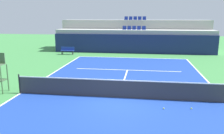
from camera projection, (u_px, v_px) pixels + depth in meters
ground_plane at (118, 98)px, 12.23m from camera, size 80.00×80.00×0.00m
court_surface at (118, 98)px, 12.23m from camera, size 11.00×24.00×0.01m
baseline_far at (131, 58)px, 23.78m from camera, size 11.00×0.10×0.00m
sideline_left at (21, 93)px, 12.97m from camera, size 0.10×24.00×0.00m
service_line_far at (127, 70)px, 18.42m from camera, size 8.26×0.10×0.00m
centre_service_line at (124, 81)px, 15.32m from camera, size 0.10×6.40×0.00m
back_wall at (133, 44)px, 26.45m from camera, size 18.40×0.30×2.14m
stands_tier_lower at (134, 41)px, 27.71m from camera, size 18.40×2.40×2.60m
stands_tier_upper at (135, 35)px, 29.91m from camera, size 18.40×2.40×3.69m
seating_row_lower at (134, 29)px, 27.50m from camera, size 2.74×0.44×0.44m
seating_row_upper at (135, 19)px, 29.58m from camera, size 2.74×0.44×0.44m
tennis_net at (118, 89)px, 12.12m from camera, size 11.08×0.08×1.07m
player_bench at (68, 50)px, 25.79m from camera, size 1.50×0.40×0.85m
tennis_ball_0 at (164, 108)px, 10.72m from camera, size 0.07×0.07×0.07m
tennis_ball_1 at (191, 108)px, 10.72m from camera, size 0.07×0.07×0.07m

